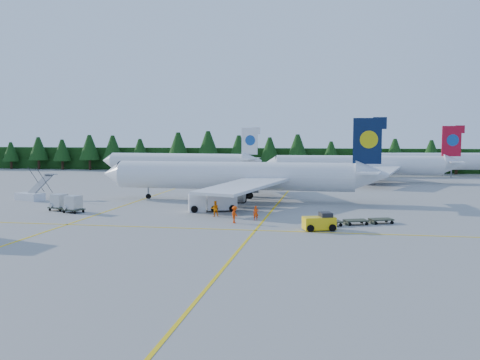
% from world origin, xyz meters
% --- Properties ---
extents(ground, '(320.00, 320.00, 0.00)m').
position_xyz_m(ground, '(0.00, 0.00, 0.00)').
color(ground, '#979892').
rests_on(ground, ground).
extents(taxi_stripe_a, '(0.25, 120.00, 0.01)m').
position_xyz_m(taxi_stripe_a, '(-14.00, 20.00, 0.01)').
color(taxi_stripe_a, yellow).
rests_on(taxi_stripe_a, ground).
extents(taxi_stripe_b, '(0.25, 120.00, 0.01)m').
position_xyz_m(taxi_stripe_b, '(6.00, 20.00, 0.01)').
color(taxi_stripe_b, yellow).
rests_on(taxi_stripe_b, ground).
extents(taxi_stripe_cross, '(80.00, 0.25, 0.01)m').
position_xyz_m(taxi_stripe_cross, '(0.00, -6.00, 0.01)').
color(taxi_stripe_cross, yellow).
rests_on(taxi_stripe_cross, ground).
extents(treeline_hedge, '(220.00, 4.00, 6.00)m').
position_xyz_m(treeline_hedge, '(0.00, 82.00, 3.00)').
color(treeline_hedge, black).
rests_on(treeline_hedge, ground).
extents(airliner_navy, '(40.23, 33.10, 11.70)m').
position_xyz_m(airliner_navy, '(-1.21, 17.14, 3.52)').
color(airliner_navy, silver).
rests_on(airliner_navy, ground).
extents(airliner_red, '(38.53, 31.64, 11.20)m').
position_xyz_m(airliner_red, '(17.74, 51.32, 3.37)').
color(airliner_red, silver).
rests_on(airliner_red, ground).
extents(airliner_far_left, '(37.81, 7.31, 11.00)m').
position_xyz_m(airliner_far_left, '(-23.12, 60.05, 3.45)').
color(airliner_far_left, silver).
rests_on(airliner_far_left, ground).
extents(airliner_far_right, '(38.66, 9.80, 11.31)m').
position_xyz_m(airliner_far_right, '(35.84, 69.35, 3.55)').
color(airliner_far_right, silver).
rests_on(airliner_far_right, ground).
extents(airstairs, '(4.54, 6.17, 3.67)m').
position_xyz_m(airstairs, '(-29.49, 12.79, 0.80)').
color(airstairs, silver).
rests_on(airstairs, ground).
extents(service_truck, '(6.27, 3.97, 2.84)m').
position_xyz_m(service_truck, '(-1.15, 6.44, 1.41)').
color(service_truck, silver).
rests_on(service_truck, ground).
extents(baggage_tug, '(3.46, 2.55, 1.66)m').
position_xyz_m(baggage_tug, '(12.26, -4.74, 0.81)').
color(baggage_tug, yellow).
rests_on(baggage_tug, ground).
extents(dolly_train, '(8.10, 4.74, 0.14)m').
position_xyz_m(dolly_train, '(15.91, -0.76, 0.44)').
color(dolly_train, '#32392A').
rests_on(dolly_train, ground).
extents(uld_pair, '(5.26, 3.65, 1.74)m').
position_xyz_m(uld_pair, '(-18.78, 2.79, 1.17)').
color(uld_pair, '#32392A').
rests_on(uld_pair, ground).
extents(crew_a, '(0.65, 0.48, 1.61)m').
position_xyz_m(crew_a, '(5.14, 0.25, 0.80)').
color(crew_a, '#FF3F05').
rests_on(crew_a, ground).
extents(crew_b, '(1.07, 0.97, 1.80)m').
position_xyz_m(crew_b, '(0.06, 2.26, 0.90)').
color(crew_b, orange).
rests_on(crew_b, ground).
extents(crew_c, '(0.64, 0.84, 1.85)m').
position_xyz_m(crew_c, '(3.19, -2.05, 0.93)').
color(crew_c, '#FE4005').
rests_on(crew_c, ground).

